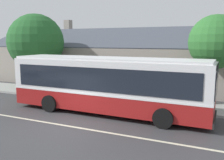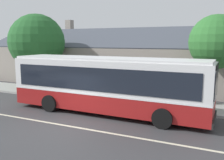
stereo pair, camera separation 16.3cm
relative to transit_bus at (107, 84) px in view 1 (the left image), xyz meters
name	(u,v)px [view 1 (the left image)]	position (x,y,z in m)	size (l,w,h in m)	color
ground_plane	(64,125)	(-1.03, -2.90, -1.74)	(300.00, 300.00, 0.00)	#38383A
sidewalk_far	(113,99)	(-1.03, 3.10, -1.66)	(60.00, 3.00, 0.15)	#9E9E99
lane_divider_stripe	(64,125)	(-1.03, -2.90, -1.73)	(60.00, 0.16, 0.01)	beige
community_building	(128,64)	(-2.66, 10.34, 0.17)	(28.23, 9.21, 6.47)	gray
transit_bus	(107,84)	(0.00, 0.00, 0.00)	(11.69, 2.85, 3.23)	maroon
bench_by_building	(52,88)	(-5.87, 2.42, -1.16)	(1.71, 0.51, 0.94)	#4C4C4C
street_tree_primary	(216,42)	(5.49, 4.21, 2.34)	(3.37, 3.37, 5.79)	#4C3828
street_tree_secondary	(37,44)	(-8.50, 3.97, 2.13)	(4.69, 4.69, 6.41)	#4C3828
bike_rack	(22,82)	(-9.48, 3.09, -1.05)	(1.16, 0.06, 0.78)	slate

